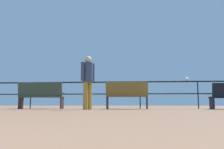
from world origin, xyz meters
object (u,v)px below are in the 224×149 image
(seagull_on_rail, at_px, (187,79))
(bench_near_right, at_px, (127,94))
(bench_near_left, at_px, (41,94))
(person_by_bench, at_px, (88,79))

(seagull_on_rail, bearing_deg, bench_near_right, -161.77)
(bench_near_left, xyz_separation_m, seagull_on_rail, (5.63, 0.78, 0.62))
(bench_near_left, distance_m, seagull_on_rail, 5.71)
(bench_near_left, relative_size, seagull_on_rail, 4.61)
(bench_near_right, relative_size, seagull_on_rail, 4.21)
(bench_near_left, xyz_separation_m, person_by_bench, (1.99, -1.03, 0.47))
(bench_near_right, bearing_deg, person_by_bench, -140.91)
(bench_near_right, xyz_separation_m, seagull_on_rail, (2.36, 0.78, 0.62))
(bench_near_left, xyz_separation_m, bench_near_right, (3.27, 0.00, -0.01))
(bench_near_left, relative_size, person_by_bench, 0.95)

